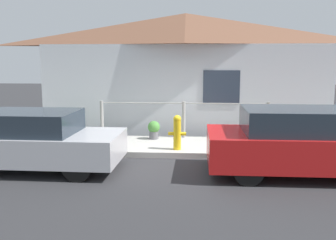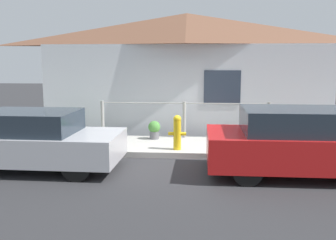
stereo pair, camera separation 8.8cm
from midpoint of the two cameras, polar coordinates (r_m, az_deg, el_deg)
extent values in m
plane|color=#2D2D30|center=(9.09, 1.80, -5.93)|extent=(60.00, 60.00, 0.00)
cube|color=#B2AFA8|center=(10.07, 2.01, -4.04)|extent=(24.00, 2.04, 0.14)
cube|color=silver|center=(11.48, 2.31, 4.40)|extent=(8.92, 0.12, 2.85)
cube|color=#2D3847|center=(11.43, 7.92, 5.01)|extent=(1.10, 0.04, 1.00)
pyramid|color=brown|center=(12.53, 2.50, 13.64)|extent=(9.32, 2.20, 1.02)
cylinder|color=#999993|center=(11.14, -10.26, 0.20)|extent=(0.10, 0.10, 1.05)
cylinder|color=#999993|center=(10.81, 2.18, 0.07)|extent=(0.10, 0.10, 1.05)
cylinder|color=#999993|center=(11.01, 14.76, -0.06)|extent=(0.10, 0.10, 1.05)
cylinder|color=#999993|center=(10.75, 2.19, 2.57)|extent=(4.80, 0.03, 0.03)
cube|color=#B7B7BC|center=(8.60, -19.57, -3.79)|extent=(3.65, 1.76, 0.59)
cube|color=#232D38|center=(8.56, -20.64, -0.31)|extent=(2.02, 1.52, 0.47)
cylinder|color=black|center=(8.92, -10.97, -4.43)|extent=(0.60, 0.21, 0.59)
cylinder|color=black|center=(7.59, -13.96, -6.90)|extent=(0.60, 0.21, 0.59)
cylinder|color=black|center=(9.77, -23.76, -3.86)|extent=(0.60, 0.21, 0.59)
cube|color=red|center=(8.20, 19.64, -4.12)|extent=(3.94, 1.82, 0.67)
cube|color=#232D38|center=(8.05, 18.78, -0.09)|extent=(2.17, 1.59, 0.49)
cylinder|color=black|center=(8.77, 10.51, -4.66)|extent=(0.58, 0.20, 0.58)
cylinder|color=black|center=(7.29, 11.81, -7.52)|extent=(0.58, 0.20, 0.58)
cylinder|color=yellow|center=(9.34, 1.14, -2.32)|extent=(0.19, 0.19, 0.73)
sphere|color=yellow|center=(9.27, 1.15, 0.14)|extent=(0.20, 0.20, 0.20)
cylinder|color=yellow|center=(9.34, 0.30, -2.09)|extent=(0.17, 0.09, 0.09)
cylinder|color=yellow|center=(9.33, 1.99, -2.11)|extent=(0.17, 0.09, 0.09)
cylinder|color=slate|center=(10.66, -2.40, -2.33)|extent=(0.26, 0.26, 0.22)
sphere|color=#4C8E3D|center=(10.61, -2.41, -1.07)|extent=(0.34, 0.34, 0.34)
cylinder|color=slate|center=(11.31, -15.27, -2.17)|extent=(0.25, 0.25, 0.14)
sphere|color=#387F38|center=(11.27, -15.33, -0.77)|extent=(0.55, 0.55, 0.55)
cylinder|color=brown|center=(10.36, 11.91, -2.99)|extent=(0.26, 0.26, 0.16)
sphere|color=#2D6B2D|center=(10.31, 11.96, -1.49)|extent=(0.51, 0.51, 0.51)
camera|label=1|loc=(0.04, -90.27, -0.04)|focal=40.00mm
camera|label=2|loc=(0.04, 89.73, 0.04)|focal=40.00mm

